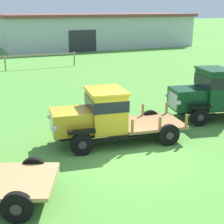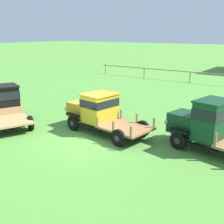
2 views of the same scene
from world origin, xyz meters
TOP-DOWN VIEW (x-y plane):
  - ground_plane at (0.00, 0.00)m, footprint 240.00×240.00m
  - farm_shed at (11.23, 32.07)m, footprint 23.65×9.70m
  - vintage_truck_second_in_line at (-0.36, 1.56)m, footprint 5.18×2.54m
  - vintage_truck_midrow_center at (5.13, 2.36)m, footprint 5.09×2.72m

SIDE VIEW (x-z plane):
  - ground_plane at x=0.00m, z-range 0.00..0.00m
  - vintage_truck_second_in_line at x=-0.36m, z-range 0.06..2.10m
  - vintage_truck_midrow_center at x=5.13m, z-range 0.03..2.32m
  - farm_shed at x=11.23m, z-range 0.02..4.09m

